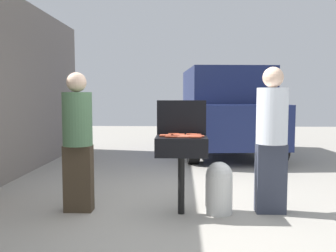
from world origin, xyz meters
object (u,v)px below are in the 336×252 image
at_px(hot_dog_14, 179,135).
at_px(hot_dog_7, 194,137).
at_px(hot_dog_3, 196,135).
at_px(hot_dog_6, 166,135).
at_px(hot_dog_9, 198,136).
at_px(bbq_grill, 181,149).
at_px(hot_dog_0, 195,135).
at_px(hot_dog_13, 179,135).
at_px(hot_dog_11, 165,136).
at_px(hot_dog_2, 187,136).
at_px(person_left, 78,137).
at_px(hot_dog_1, 182,136).
at_px(hot_dog_8, 192,134).
at_px(hot_dog_12, 183,137).
at_px(hot_dog_10, 174,134).
at_px(person_right, 272,135).
at_px(propane_tank, 219,187).
at_px(hot_dog_4, 185,136).
at_px(parked_minivan, 223,111).
at_px(hot_dog_5, 196,137).
at_px(hot_dog_15, 171,137).

bearing_deg(hot_dog_14, hot_dog_7, -42.10).
xyz_separation_m(hot_dog_3, hot_dog_6, (-0.35, -0.02, 0.00)).
bearing_deg(hot_dog_9, bbq_grill, 159.01).
bearing_deg(hot_dog_6, hot_dog_0, 12.18).
height_order(hot_dog_13, hot_dog_14, same).
bearing_deg(hot_dog_9, hot_dog_11, 174.46).
bearing_deg(hot_dog_2, hot_dog_6, 160.32).
xyz_separation_m(hot_dog_7, hot_dog_14, (-0.17, 0.15, 0.00)).
height_order(hot_dog_0, hot_dog_11, same).
bearing_deg(hot_dog_7, person_left, 172.70).
relative_size(hot_dog_6, hot_dog_7, 1.00).
relative_size(hot_dog_1, hot_dog_14, 1.00).
bearing_deg(hot_dog_1, hot_dog_3, 15.27).
relative_size(hot_dog_8, hot_dog_12, 1.00).
distance_m(hot_dog_10, person_right, 1.16).
height_order(hot_dog_1, hot_dog_13, same).
xyz_separation_m(hot_dog_7, propane_tank, (0.31, 0.17, -0.61)).
bearing_deg(hot_dog_4, bbq_grill, 128.59).
relative_size(hot_dog_4, propane_tank, 0.21).
bearing_deg(hot_dog_11, hot_dog_9, -5.54).
bearing_deg(hot_dog_7, hot_dog_14, 137.90).
height_order(hot_dog_11, parked_minivan, parked_minivan).
xyz_separation_m(hot_dog_3, hot_dog_4, (-0.13, -0.08, 0.00)).
relative_size(hot_dog_1, propane_tank, 0.21).
relative_size(propane_tank, parked_minivan, 0.14).
relative_size(bbq_grill, hot_dog_5, 7.07).
bearing_deg(hot_dog_14, hot_dog_3, 1.81).
bearing_deg(propane_tank, hot_dog_9, -156.74).
distance_m(hot_dog_5, hot_dog_6, 0.38).
bearing_deg(hot_dog_5, hot_dog_14, 135.96).
bearing_deg(propane_tank, hot_dog_7, -151.96).
bearing_deg(hot_dog_12, hot_dog_13, 100.16).
distance_m(hot_dog_6, hot_dog_11, 0.05).
relative_size(hot_dog_8, hot_dog_15, 1.00).
relative_size(hot_dog_2, person_left, 0.08).
distance_m(hot_dog_0, hot_dog_6, 0.35).
xyz_separation_m(hot_dog_4, person_left, (-1.28, 0.10, -0.03)).
height_order(hot_dog_4, person_left, person_left).
distance_m(hot_dog_0, hot_dog_13, 0.19).
xyz_separation_m(hot_dog_12, person_left, (-1.26, 0.19, -0.03)).
relative_size(hot_dog_6, person_right, 0.08).
bearing_deg(hot_dog_7, bbq_grill, 136.23).
height_order(hot_dog_9, hot_dog_10, same).
relative_size(hot_dog_11, hot_dog_15, 1.00).
distance_m(hot_dog_14, person_left, 1.21).
xyz_separation_m(hot_dog_9, hot_dog_14, (-0.22, 0.09, 0.00)).
distance_m(hot_dog_5, person_left, 1.41).
bearing_deg(bbq_grill, hot_dog_9, -20.99).
height_order(hot_dog_14, propane_tank, hot_dog_14).
xyz_separation_m(hot_dog_2, hot_dog_5, (0.09, -0.08, 0.00)).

